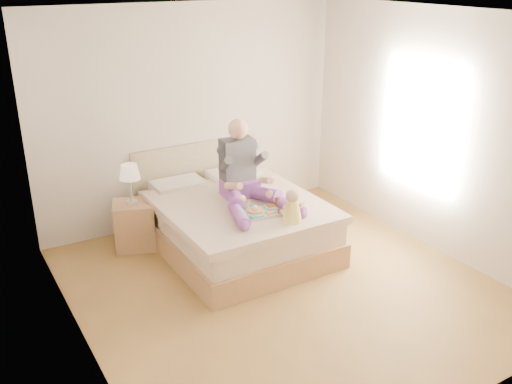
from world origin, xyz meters
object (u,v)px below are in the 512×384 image
bed (233,221)px  baby (292,208)px  nightstand (135,225)px  tray (263,210)px  adult (245,177)px

bed → baby: 1.01m
bed → baby: size_ratio=6.19×
nightstand → tray: (1.09, -1.08, 0.36)m
bed → tray: size_ratio=4.24×
nightstand → tray: 1.58m
nightstand → baby: size_ratio=1.60×
bed → baby: (0.23, -0.88, 0.44)m
nightstand → baby: bearing=-30.3°
adult → tray: adult is taller
tray → baby: baby is taller
nightstand → tray: tray is taller
nightstand → baby: (1.23, -1.42, 0.47)m
bed → tray: bed is taller
adult → nightstand: bearing=154.0°
bed → nightstand: bed is taller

